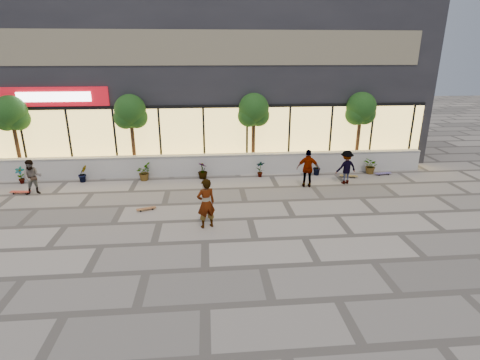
{
  "coord_description": "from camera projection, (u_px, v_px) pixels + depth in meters",
  "views": [
    {
      "loc": [
        0.17,
        -10.82,
        5.79
      ],
      "look_at": [
        1.33,
        2.26,
        1.3
      ],
      "focal_mm": 28.0,
      "sensor_mm": 36.0,
      "label": 1
    }
  ],
  "objects": [
    {
      "name": "ground",
      "position": [
        205.0,
        242.0,
        12.06
      ],
      "size": [
        80.0,
        80.0,
        0.0
      ],
      "primitive_type": "plane",
      "color": "#A59A8F",
      "rests_on": "ground"
    },
    {
      "name": "planter_wall",
      "position": [
        205.0,
        165.0,
        18.48
      ],
      "size": [
        22.0,
        0.42,
        1.04
      ],
      "color": "beige",
      "rests_on": "ground"
    },
    {
      "name": "retail_building",
      "position": [
        203.0,
        79.0,
        22.45
      ],
      "size": [
        24.0,
        9.17,
        8.5
      ],
      "color": "#232328",
      "rests_on": "ground"
    },
    {
      "name": "shrub_a",
      "position": [
        20.0,
        175.0,
        17.29
      ],
      "size": [
        0.43,
        0.29,
        0.81
      ],
      "primitive_type": "imported",
      "color": "#1A3D13",
      "rests_on": "ground"
    },
    {
      "name": "shrub_b",
      "position": [
        83.0,
        174.0,
        17.52
      ],
      "size": [
        0.57,
        0.57,
        0.81
      ],
      "primitive_type": "imported",
      "rotation": [
        0.0,
        0.0,
        0.82
      ],
      "color": "#1A3D13",
      "rests_on": "ground"
    },
    {
      "name": "shrub_c",
      "position": [
        144.0,
        172.0,
        17.76
      ],
      "size": [
        0.68,
        0.77,
        0.81
      ],
      "primitive_type": "imported",
      "rotation": [
        0.0,
        0.0,
        1.64
      ],
      "color": "#1A3D13",
      "rests_on": "ground"
    },
    {
      "name": "shrub_d",
      "position": [
        203.0,
        170.0,
        18.0
      ],
      "size": [
        0.64,
        0.64,
        0.81
      ],
      "primitive_type": "imported",
      "rotation": [
        0.0,
        0.0,
        2.46
      ],
      "color": "#1A3D13",
      "rests_on": "ground"
    },
    {
      "name": "shrub_e",
      "position": [
        260.0,
        169.0,
        18.23
      ],
      "size": [
        0.46,
        0.35,
        0.81
      ],
      "primitive_type": "imported",
      "rotation": [
        0.0,
        0.0,
        3.28
      ],
      "color": "#1A3D13",
      "rests_on": "ground"
    },
    {
      "name": "shrub_f",
      "position": [
        316.0,
        167.0,
        18.47
      ],
      "size": [
        0.55,
        0.57,
        0.81
      ],
      "primitive_type": "imported",
      "rotation": [
        0.0,
        0.0,
        4.1
      ],
      "color": "#1A3D13",
      "rests_on": "ground"
    },
    {
      "name": "shrub_g",
      "position": [
        371.0,
        166.0,
        18.7
      ],
      "size": [
        0.77,
        0.84,
        0.81
      ],
      "primitive_type": "imported",
      "rotation": [
        0.0,
        0.0,
        4.92
      ],
      "color": "#1A3D13",
      "rests_on": "ground"
    },
    {
      "name": "tree_west",
      "position": [
        11.0,
        115.0,
        17.59
      ],
      "size": [
        1.6,
        1.5,
        3.92
      ],
      "color": "#482C19",
      "rests_on": "ground"
    },
    {
      "name": "tree_midwest",
      "position": [
        130.0,
        114.0,
        18.05
      ],
      "size": [
        1.6,
        1.5,
        3.92
      ],
      "color": "#482C19",
      "rests_on": "ground"
    },
    {
      "name": "tree_mideast",
      "position": [
        254.0,
        112.0,
        18.56
      ],
      "size": [
        1.6,
        1.5,
        3.92
      ],
      "color": "#482C19",
      "rests_on": "ground"
    },
    {
      "name": "tree_east",
      "position": [
        361.0,
        111.0,
        19.02
      ],
      "size": [
        1.6,
        1.5,
        3.92
      ],
      "color": "#482C19",
      "rests_on": "ground"
    },
    {
      "name": "skater_center",
      "position": [
        206.0,
        203.0,
        12.8
      ],
      "size": [
        0.76,
        0.63,
        1.78
      ],
      "primitive_type": "imported",
      "rotation": [
        0.0,
        0.0,
        3.5
      ],
      "color": "white",
      "rests_on": "ground"
    },
    {
      "name": "skater_left",
      "position": [
        33.0,
        177.0,
        15.88
      ],
      "size": [
        0.86,
        0.75,
        1.53
      ],
      "primitive_type": "imported",
      "rotation": [
        0.0,
        0.0,
        0.26
      ],
      "color": "tan",
      "rests_on": "ground"
    },
    {
      "name": "skater_right_near",
      "position": [
        308.0,
        169.0,
        16.74
      ],
      "size": [
        1.07,
        0.6,
        1.72
      ],
      "primitive_type": "imported",
      "rotation": [
        0.0,
        0.0,
        2.96
      ],
      "color": "silver",
      "rests_on": "ground"
    },
    {
      "name": "skater_right_far",
      "position": [
        346.0,
        167.0,
        17.2
      ],
      "size": [
        1.12,
        0.8,
        1.57
      ],
      "primitive_type": "imported",
      "rotation": [
        0.0,
        0.0,
        3.37
      ],
      "color": "maroon",
      "rests_on": "ground"
    },
    {
      "name": "skateboard_center",
      "position": [
        146.0,
        209.0,
        14.44
      ],
      "size": [
        0.77,
        0.42,
        0.09
      ],
      "rotation": [
        0.0,
        0.0,
        0.33
      ],
      "color": "brown",
      "rests_on": "ground"
    },
    {
      "name": "skateboard_left",
      "position": [
        20.0,
        192.0,
        16.14
      ],
      "size": [
        0.87,
        0.3,
        0.1
      ],
      "rotation": [
        0.0,
        0.0,
        -0.1
      ],
      "color": "#B32E21",
      "rests_on": "ground"
    },
    {
      "name": "skateboard_right_near",
      "position": [
        349.0,
        176.0,
        18.23
      ],
      "size": [
        0.87,
        0.42,
        0.1
      ],
      "rotation": [
        0.0,
        0.0,
        -0.25
      ],
      "color": "olive",
      "rests_on": "ground"
    },
    {
      "name": "skateboard_right_far",
      "position": [
        383.0,
        173.0,
        18.62
      ],
      "size": [
        0.87,
        0.33,
        0.1
      ],
      "rotation": [
        0.0,
        0.0,
        0.14
      ],
      "color": "#564783",
      "rests_on": "ground"
    }
  ]
}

